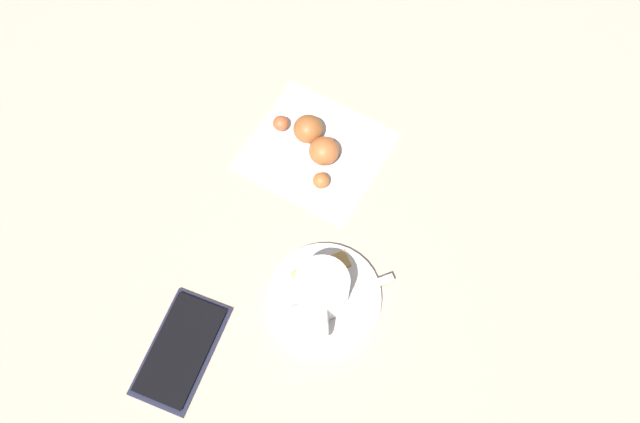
# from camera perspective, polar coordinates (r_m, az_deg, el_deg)

# --- Properties ---
(ground_plane) EXTENTS (1.80, 1.80, 0.00)m
(ground_plane) POSITION_cam_1_polar(r_m,az_deg,el_deg) (0.83, 1.22, -0.26)
(ground_plane) COLOR #AE9F8E
(saucer) EXTENTS (0.14, 0.14, 0.01)m
(saucer) POSITION_cam_1_polar(r_m,az_deg,el_deg) (0.78, 0.39, -7.57)
(saucer) COLOR silver
(saucer) RESTS_ON ground
(espresso_cup) EXTENTS (0.09, 0.06, 0.05)m
(espresso_cup) POSITION_cam_1_polar(r_m,az_deg,el_deg) (0.75, 0.21, -6.94)
(espresso_cup) COLOR silver
(espresso_cup) RESTS_ON saucer
(teaspoon) EXTENTS (0.10, 0.12, 0.01)m
(teaspoon) POSITION_cam_1_polar(r_m,az_deg,el_deg) (0.77, 0.18, -8.07)
(teaspoon) COLOR silver
(teaspoon) RESTS_ON saucer
(sugar_packet) EXTENTS (0.06, 0.07, 0.01)m
(sugar_packet) POSITION_cam_1_polar(r_m,az_deg,el_deg) (0.78, 0.10, -5.10)
(sugar_packet) COLOR tan
(sugar_packet) RESTS_ON saucer
(napkin) EXTENTS (0.19, 0.20, 0.00)m
(napkin) POSITION_cam_1_polar(r_m,az_deg,el_deg) (0.87, -0.35, 5.43)
(napkin) COLOR silver
(napkin) RESTS_ON ground
(croissant) EXTENTS (0.10, 0.11, 0.03)m
(croissant) POSITION_cam_1_polar(r_m,az_deg,el_deg) (0.85, -0.56, 6.18)
(croissant) COLOR #B56430
(croissant) RESTS_ON napkin
(cell_phone) EXTENTS (0.14, 0.08, 0.01)m
(cell_phone) POSITION_cam_1_polar(r_m,az_deg,el_deg) (0.78, -12.15, -11.84)
(cell_phone) COLOR #1D1F34
(cell_phone) RESTS_ON ground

